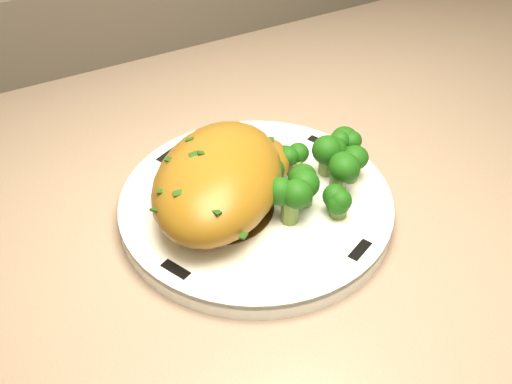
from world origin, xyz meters
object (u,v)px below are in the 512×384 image
counter (342,357)px  broccoli_florets (313,174)px  plate (256,206)px  chicken_breast (223,178)px

counter → broccoli_florets: bearing=-152.0°
plate → broccoli_florets: broccoli_florets is taller
chicken_breast → plate: bearing=-63.5°
chicken_breast → broccoli_florets: chicken_breast is taller
plate → chicken_breast: size_ratio=1.31×
counter → chicken_breast: 0.56m
plate → broccoli_florets: (0.06, -0.02, 0.03)m
plate → chicken_breast: chicken_breast is taller
counter → broccoli_florets: 0.53m
broccoli_florets → plate: bearing=164.4°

